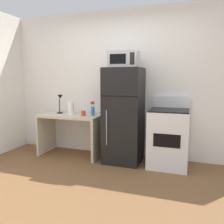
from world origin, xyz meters
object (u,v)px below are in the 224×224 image
desk (71,127)px  desk_lamp (60,101)px  refrigerator (124,116)px  oven_range (168,138)px  coffee_mug (83,113)px  spray_bottle (93,110)px  microwave (124,60)px  paper_towel_roll (71,108)px

desk → desk_lamp: (-0.26, 0.07, 0.47)m
desk_lamp → refrigerator: 1.28m
desk_lamp → oven_range: desk_lamp is taller
coffee_mug → refrigerator: size_ratio=0.06×
desk → coffee_mug: coffee_mug is taller
spray_bottle → oven_range: size_ratio=0.23×
spray_bottle → microwave: (0.58, -0.06, 0.85)m
desk_lamp → microwave: (1.27, -0.10, 0.71)m
desk_lamp → paper_towel_roll: (0.28, -0.10, -0.12)m
paper_towel_roll → refrigerator: size_ratio=0.15×
paper_towel_roll → spray_bottle: 0.41m
desk_lamp → refrigerator: (1.27, -0.08, -0.20)m
refrigerator → coffee_mug: bearing=-175.8°
refrigerator → desk: bearing=179.5°
desk → refrigerator: size_ratio=0.71×
microwave → oven_range: 1.44m
desk → paper_towel_roll: 0.35m
desk → refrigerator: (1.00, -0.01, 0.27)m
microwave → oven_range: microwave is taller
desk_lamp → paper_towel_roll: desk_lamp is taller
desk → refrigerator: 1.04m
desk → oven_range: bearing=-0.1°
desk → microwave: bearing=-1.7°
paper_towel_roll → spray_bottle: (0.40, 0.06, -0.02)m
desk_lamp → spray_bottle: 0.70m
coffee_mug → oven_range: bearing=2.3°
desk_lamp → coffee_mug: (0.54, -0.13, -0.19)m
coffee_mug → microwave: microwave is taller
oven_range → microwave: bearing=-177.9°
spray_bottle → oven_range: (1.32, -0.03, -0.38)m
desk → spray_bottle: spray_bottle is taller
desk_lamp → microwave: 1.46m
paper_towel_roll → microwave: size_ratio=0.52×
spray_bottle → refrigerator: (0.58, -0.04, -0.06)m
desk_lamp → refrigerator: bearing=-3.6°
paper_towel_roll → refrigerator: bearing=1.3°
paper_towel_roll → microwave: (0.98, 0.00, 0.83)m
coffee_mug → refrigerator: bearing=4.2°
desk → paper_towel_roll: paper_towel_roll is taller
desk_lamp → oven_range: size_ratio=0.32×
desk_lamp → coffee_mug: bearing=-13.8°
desk_lamp → spray_bottle: size_ratio=1.42×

